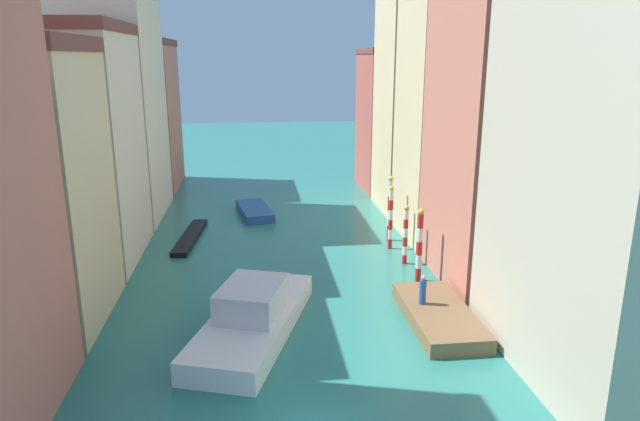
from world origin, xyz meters
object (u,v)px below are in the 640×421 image
waterfront_dock (439,316)px  vaporetto_white (253,316)px  mooring_pole_0 (419,245)px  mooring_pole_3 (390,208)px  gondola_black (190,237)px  mooring_pole_1 (405,234)px  motorboat_0 (255,211)px  person_on_dock (423,291)px  mooring_pole_2 (391,217)px

waterfront_dock → vaporetto_white: 9.45m
mooring_pole_0 → mooring_pole_3: (0.11, 7.92, 0.16)m
gondola_black → mooring_pole_3: bearing=-7.5°
waterfront_dock → mooring_pole_3: bearing=87.3°
waterfront_dock → mooring_pole_1: bearing=86.7°
mooring_pole_0 → motorboat_0: bearing=121.2°
gondola_black → mooring_pole_1: bearing=-25.2°
person_on_dock → mooring_pole_0: bearing=75.9°
mooring_pole_1 → gondola_black: bearing=154.8°
person_on_dock → mooring_pole_1: (1.18, 7.88, 0.53)m
person_on_dock → vaporetto_white: size_ratio=0.14×
mooring_pole_2 → mooring_pole_3: bearing=78.2°
mooring_pole_0 → mooring_pole_1: bearing=90.7°
motorboat_0 → mooring_pole_2: bearing=-46.6°
waterfront_dock → mooring_pole_0: bearing=84.5°
mooring_pole_0 → mooring_pole_2: bearing=92.6°
mooring_pole_0 → vaporetto_white: 11.51m
gondola_black → person_on_dock: bearing=-47.8°
mooring_pole_1 → mooring_pole_2: bearing=94.5°
mooring_pole_1 → gondola_black: 16.18m
mooring_pole_2 → mooring_pole_3: mooring_pole_3 is taller
mooring_pole_3 → vaporetto_white: (-10.08, -13.49, -1.59)m
gondola_black → mooring_pole_2: bearing=-14.8°
mooring_pole_1 → mooring_pole_2: 3.11m
mooring_pole_0 → vaporetto_white: (-9.97, -5.56, -1.43)m
mooring_pole_0 → motorboat_0: size_ratio=0.71×
mooring_pole_1 → mooring_pole_3: (0.14, 4.92, 0.45)m
mooring_pole_0 → vaporetto_white: mooring_pole_0 is taller
person_on_dock → vaporetto_white: bearing=-175.5°
mooring_pole_1 → motorboat_0: bearing=126.6°
person_on_dock → gondola_black: size_ratio=0.19×
waterfront_dock → mooring_pole_0: (0.54, 5.57, 1.94)m
gondola_black → mooring_pole_0: bearing=-34.1°
vaporetto_white → gondola_black: vaporetto_white is taller
mooring_pole_3 → vaporetto_white: 16.91m
vaporetto_white → gondola_black: 16.11m
mooring_pole_1 → mooring_pole_3: size_ratio=0.82×
mooring_pole_3 → motorboat_0: (-9.86, 8.17, -2.13)m
vaporetto_white → motorboat_0: vaporetto_white is taller
waterfront_dock → person_on_dock: (-0.68, 0.69, 1.12)m
mooring_pole_3 → mooring_pole_2: bearing=-101.8°
gondola_black → motorboat_0: 7.88m
person_on_dock → vaporetto_white: (-8.75, -0.69, -0.61)m
mooring_pole_3 → person_on_dock: bearing=-95.9°
mooring_pole_3 → vaporetto_white: bearing=-126.8°
mooring_pole_3 → gondola_black: (-14.68, 1.93, -2.29)m
vaporetto_white → motorboat_0: size_ratio=1.74×
mooring_pole_2 → motorboat_0: mooring_pole_2 is taller
person_on_dock → mooring_pole_1: 7.98m
mooring_pole_0 → mooring_pole_2: (-0.28, 6.09, 0.00)m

